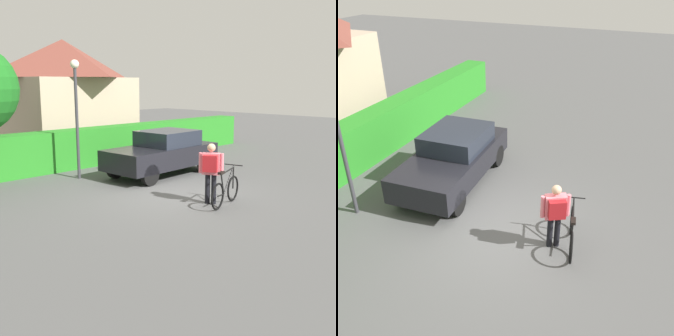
% 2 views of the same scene
% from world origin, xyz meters
% --- Properties ---
extents(ground_plane, '(60.00, 60.00, 0.00)m').
position_xyz_m(ground_plane, '(0.00, 0.00, 0.00)').
color(ground_plane, '#4F4F4F').
extents(parked_car_near, '(4.16, 1.96, 1.51)m').
position_xyz_m(parked_car_near, '(1.63, 2.09, 0.78)').
color(parked_car_near, black).
rests_on(parked_car_near, ground).
extents(bicycle, '(1.62, 0.57, 1.00)m').
position_xyz_m(bicycle, '(0.10, -1.72, 0.39)').
color(bicycle, black).
rests_on(bicycle, ground).
extents(person_rider, '(0.50, 0.58, 1.59)m').
position_xyz_m(person_rider, '(-0.08, -1.37, 0.96)').
color(person_rider, black).
rests_on(person_rider, ground).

